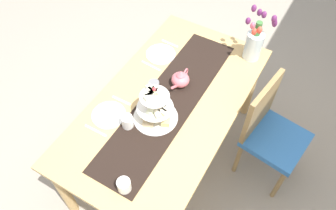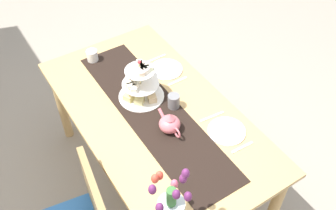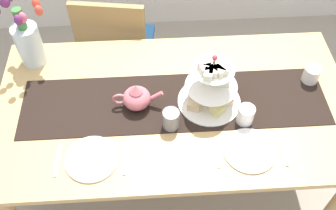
# 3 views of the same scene
# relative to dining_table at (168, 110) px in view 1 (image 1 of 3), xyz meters

# --- Properties ---
(ground_plane) EXTENTS (8.00, 8.00, 0.00)m
(ground_plane) POSITION_rel_dining_table_xyz_m (0.00, 0.00, -0.65)
(ground_plane) COLOR gray
(dining_table) EXTENTS (1.71, 0.93, 0.75)m
(dining_table) POSITION_rel_dining_table_xyz_m (0.00, 0.00, 0.00)
(dining_table) COLOR tan
(dining_table) RESTS_ON ground_plane
(chair_left) EXTENTS (0.48, 0.48, 0.91)m
(chair_left) POSITION_rel_dining_table_xyz_m (-0.32, 0.69, -0.15)
(chair_left) COLOR olive
(chair_left) RESTS_ON ground_plane
(table_runner) EXTENTS (1.45, 0.36, 0.00)m
(table_runner) POSITION_rel_dining_table_xyz_m (0.00, 0.01, 0.10)
(table_runner) COLOR black
(table_runner) RESTS_ON dining_table
(tiered_cake_stand) EXTENTS (0.30, 0.30, 0.30)m
(tiered_cake_stand) POSITION_rel_dining_table_xyz_m (0.16, 0.00, 0.20)
(tiered_cake_stand) COLOR beige
(tiered_cake_stand) RESTS_ON table_runner
(teapot) EXTENTS (0.24, 0.13, 0.14)m
(teapot) POSITION_rel_dining_table_xyz_m (-0.18, 0.00, 0.16)
(teapot) COLOR #D66B75
(teapot) RESTS_ON table_runner
(tulip_vase) EXTENTS (0.21, 0.20, 0.44)m
(tulip_vase) POSITION_rel_dining_table_xyz_m (-0.71, 0.34, 0.26)
(tulip_vase) COLOR silver
(tulip_vase) RESTS_ON dining_table
(cream_jug) EXTENTS (0.08, 0.08, 0.08)m
(cream_jug) POSITION_rel_dining_table_xyz_m (0.68, 0.11, 0.14)
(cream_jug) COLOR white
(cream_jug) RESTS_ON dining_table
(dinner_plate_left) EXTENTS (0.23, 0.23, 0.01)m
(dinner_plate_left) POSITION_rel_dining_table_xyz_m (-0.38, -0.28, 0.11)
(dinner_plate_left) COLOR white
(dinner_plate_left) RESTS_ON dining_table
(fork_left) EXTENTS (0.02, 0.15, 0.01)m
(fork_left) POSITION_rel_dining_table_xyz_m (-0.52, -0.28, 0.10)
(fork_left) COLOR silver
(fork_left) RESTS_ON dining_table
(knife_left) EXTENTS (0.03, 0.17, 0.01)m
(knife_left) POSITION_rel_dining_table_xyz_m (-0.23, -0.28, 0.10)
(knife_left) COLOR silver
(knife_left) RESTS_ON dining_table
(dinner_plate_right) EXTENTS (0.23, 0.23, 0.01)m
(dinner_plate_right) POSITION_rel_dining_table_xyz_m (0.30, -0.28, 0.11)
(dinner_plate_right) COLOR white
(dinner_plate_right) RESTS_ON dining_table
(fork_right) EXTENTS (0.02, 0.15, 0.01)m
(fork_right) POSITION_rel_dining_table_xyz_m (0.16, -0.28, 0.10)
(fork_right) COLOR silver
(fork_right) RESTS_ON dining_table
(knife_right) EXTENTS (0.02, 0.17, 0.01)m
(knife_right) POSITION_rel_dining_table_xyz_m (0.45, -0.28, 0.10)
(knife_right) COLOR silver
(knife_right) RESTS_ON dining_table
(mug_grey) EXTENTS (0.08, 0.08, 0.09)m
(mug_grey) POSITION_rel_dining_table_xyz_m (-0.03, -0.13, 0.15)
(mug_grey) COLOR slate
(mug_grey) RESTS_ON table_runner
(mug_white_text) EXTENTS (0.08, 0.08, 0.09)m
(mug_white_text) POSITION_rel_dining_table_xyz_m (0.31, -0.12, 0.15)
(mug_white_text) COLOR white
(mug_white_text) RESTS_ON dining_table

